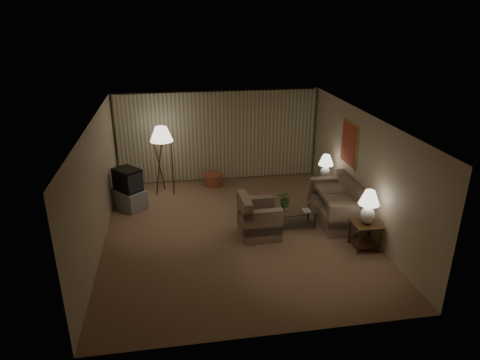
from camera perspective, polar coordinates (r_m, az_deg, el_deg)
name	(u,v)px	position (r m, az deg, el deg)	size (l,w,h in m)	color
ground	(236,231)	(10.13, -0.55, -6.85)	(7.00, 7.00, 0.00)	#9D7856
room_shell	(227,142)	(10.84, -1.68, 5.14)	(6.04, 7.02, 2.72)	beige
sofa	(336,205)	(10.72, 12.65, -3.33)	(1.89, 1.08, 0.80)	gray
armchair	(259,219)	(9.83, 2.60, -5.27)	(0.96, 0.91, 0.77)	gray
side_table_near	(365,231)	(9.67, 16.38, -6.50)	(0.58, 0.58, 0.60)	#3A230F
side_table_far	(324,186)	(11.83, 11.15, -0.80)	(0.44, 0.37, 0.60)	#3A230F
table_lamp_near	(369,204)	(9.40, 16.79, -3.10)	(0.44, 0.44, 0.76)	white
table_lamp_far	(326,165)	(11.62, 11.37, 2.00)	(0.40, 0.40, 0.68)	white
coffee_table	(291,215)	(10.33, 6.84, -4.68)	(1.16, 0.63, 0.41)	silver
tv_cabinet	(129,199)	(11.55, -14.52, -2.43)	(0.98, 1.02, 0.50)	#9D9D9F
crt_tv	(127,179)	(11.35, -14.78, 0.07)	(0.81, 0.83, 0.58)	black
floor_lamp	(163,159)	(11.99, -10.23, 2.74)	(0.62, 0.62, 1.92)	#3A230F
ottoman	(213,180)	(12.63, -3.57, 0.03)	(0.53, 0.53, 0.35)	#B4553D
vase	(285,208)	(10.20, 6.08, -3.69)	(0.14, 0.14, 0.15)	white
flowers	(286,197)	(10.08, 6.15, -2.23)	(0.38, 0.33, 0.42)	#467D37
book	(303,211)	(10.25, 8.38, -4.08)	(0.18, 0.24, 0.02)	olive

